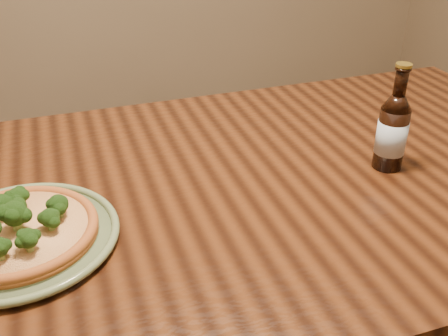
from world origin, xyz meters
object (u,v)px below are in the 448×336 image
object	(u,v)px
plate	(20,238)
beer_bottle	(392,131)
pizza	(17,230)
table	(247,217)

from	to	relation	value
plate	beer_bottle	xyz separation A→B (m)	(0.72, 0.02, 0.07)
plate	pizza	distance (m)	0.02
plate	beer_bottle	distance (m)	0.73
table	plate	distance (m)	0.45
table	pizza	distance (m)	0.45
table	beer_bottle	distance (m)	0.34
table	pizza	xyz separation A→B (m)	(-0.43, -0.07, 0.12)
plate	beer_bottle	world-z (taller)	beer_bottle
plate	pizza	bearing A→B (deg)	-100.01
pizza	beer_bottle	distance (m)	0.73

